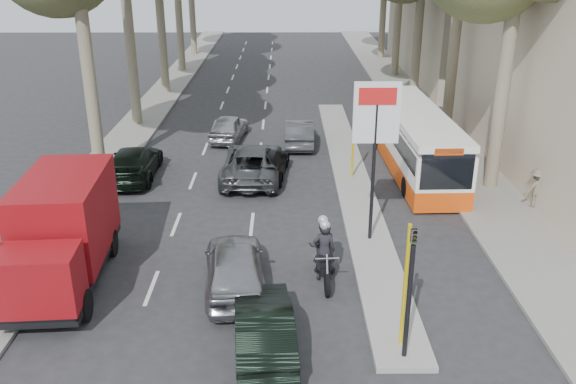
# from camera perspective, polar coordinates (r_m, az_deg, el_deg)

# --- Properties ---
(ground) EXTENTS (120.00, 120.00, 0.00)m
(ground) POSITION_cam_1_polar(r_m,az_deg,el_deg) (16.86, -1.36, -12.42)
(ground) COLOR #28282B
(ground) RESTS_ON ground
(sidewalk_right) EXTENTS (3.20, 70.00, 0.12)m
(sidewalk_right) POSITION_cam_1_polar(r_m,az_deg,el_deg) (40.89, 11.46, 8.23)
(sidewalk_right) COLOR gray
(sidewalk_right) RESTS_ON ground
(median_left) EXTENTS (2.40, 64.00, 0.12)m
(median_left) POSITION_cam_1_polar(r_m,az_deg,el_deg) (43.75, -11.45, 9.12)
(median_left) COLOR gray
(median_left) RESTS_ON ground
(traffic_island) EXTENTS (1.50, 26.00, 0.16)m
(traffic_island) POSITION_cam_1_polar(r_m,az_deg,el_deg) (26.80, 5.97, 1.27)
(traffic_island) COLOR gray
(traffic_island) RESTS_ON ground
(billboard) EXTENTS (1.50, 12.10, 5.60)m
(billboard) POSITION_cam_1_polar(r_m,az_deg,el_deg) (20.00, 8.15, 4.86)
(billboard) COLOR yellow
(billboard) RESTS_ON ground
(traffic_light_island) EXTENTS (0.16, 0.41, 3.60)m
(traffic_light_island) POSITION_cam_1_polar(r_m,az_deg,el_deg) (14.57, 11.45, -7.41)
(traffic_light_island) COLOR black
(traffic_light_island) RESTS_ON ground
(silver_hatchback) EXTENTS (2.18, 4.53, 1.49)m
(silver_hatchback) POSITION_cam_1_polar(r_m,az_deg,el_deg) (18.20, -4.99, -6.95)
(silver_hatchback) COLOR #95979D
(silver_hatchback) RESTS_ON ground
(dark_hatchback) EXTENTS (1.78, 4.22, 1.35)m
(dark_hatchback) POSITION_cam_1_polar(r_m,az_deg,el_deg) (15.66, -2.28, -12.45)
(dark_hatchback) COLOR black
(dark_hatchback) RESTS_ON ground
(queue_car_a) EXTENTS (2.62, 5.41, 1.48)m
(queue_car_a) POSITION_cam_1_polar(r_m,az_deg,el_deg) (26.72, -3.37, 2.80)
(queue_car_a) COLOR #494C50
(queue_car_a) RESTS_ON ground
(queue_car_b) EXTENTS (2.22, 4.50, 1.26)m
(queue_car_b) POSITION_cam_1_polar(r_m,az_deg,el_deg) (26.92, -2.06, 2.71)
(queue_car_b) COLOR black
(queue_car_b) RESTS_ON ground
(queue_car_c) EXTENTS (2.08, 4.08, 1.33)m
(queue_car_c) POSITION_cam_1_polar(r_m,az_deg,el_deg) (32.38, -5.58, 6.05)
(queue_car_c) COLOR #A8ACB1
(queue_car_c) RESTS_ON ground
(queue_car_d) EXTENTS (1.48, 4.08, 1.34)m
(queue_car_d) POSITION_cam_1_polar(r_m,az_deg,el_deg) (31.30, 1.07, 5.59)
(queue_car_d) COLOR #4A4C51
(queue_car_d) RESTS_ON ground
(queue_car_e) EXTENTS (2.09, 4.85, 1.39)m
(queue_car_e) POSITION_cam_1_polar(r_m,az_deg,el_deg) (27.59, -14.21, 2.67)
(queue_car_e) COLOR black
(queue_car_e) RESTS_ON ground
(red_truck) EXTENTS (2.63, 6.10, 3.18)m
(red_truck) POSITION_cam_1_polar(r_m,az_deg,el_deg) (19.32, -20.40, -3.44)
(red_truck) COLOR black
(red_truck) RESTS_ON ground
(city_bus) EXTENTS (2.58, 10.51, 2.75)m
(city_bus) POSITION_cam_1_polar(r_m,az_deg,el_deg) (28.20, 11.76, 4.92)
(city_bus) COLOR #E94A0C
(city_bus) RESTS_ON ground
(motorcycle) EXTENTS (0.89, 2.42, 2.05)m
(motorcycle) POSITION_cam_1_polar(r_m,az_deg,el_deg) (18.68, 3.32, -5.43)
(motorcycle) COLOR black
(motorcycle) RESTS_ON ground
(pedestrian_near) EXTENTS (0.95, 1.01, 1.60)m
(pedestrian_near) POSITION_cam_1_polar(r_m,az_deg,el_deg) (25.32, 15.46, 1.32)
(pedestrian_near) COLOR #493753
(pedestrian_near) RESTS_ON sidewalk_right
(pedestrian_far) EXTENTS (1.07, 0.74, 1.52)m
(pedestrian_far) POSITION_cam_1_polar(r_m,az_deg,el_deg) (25.31, 22.18, 0.35)
(pedestrian_far) COLOR #706654
(pedestrian_far) RESTS_ON sidewalk_right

